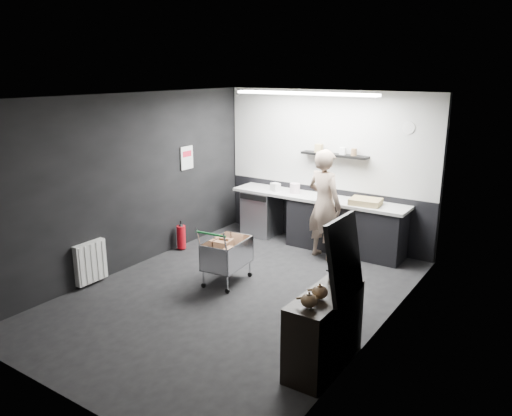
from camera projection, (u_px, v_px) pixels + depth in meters
The scene contains 22 objects.
floor at pixel (236, 294), 6.96m from camera, with size 5.50×5.50×0.00m, color black.
ceiling at pixel (234, 97), 6.24m from camera, with size 5.50×5.50×0.00m, color silver.
wall_back at pixel (327, 168), 8.81m from camera, with size 5.50×5.50×0.00m, color black.
wall_front at pixel (52, 267), 4.40m from camera, with size 5.50×5.50×0.00m, color black.
wall_left at pixel (130, 183), 7.67m from camera, with size 5.50×5.50×0.00m, color black.
wall_right at pixel (381, 226), 5.53m from camera, with size 5.50×5.50×0.00m, color black.
kitchen_wall_panel at pixel (327, 140), 8.66m from camera, with size 3.95×0.02×1.70m, color #B9B9B4.
dado_panel at pixel (324, 214), 9.02m from camera, with size 3.95×0.02×1.00m, color black.
floating_shelf at pixel (334, 155), 8.52m from camera, with size 1.20×0.22×0.04m, color black.
wall_clock at pixel (409, 128), 7.82m from camera, with size 0.20×0.20×0.03m, color silver.
poster at pixel (187, 158), 8.65m from camera, with size 0.02×0.30×0.40m, color silver.
poster_red_band at pixel (187, 154), 8.63m from camera, with size 0.01×0.22×0.10m, color red.
radiator at pixel (90, 262), 7.18m from camera, with size 0.10×0.50×0.60m, color silver.
ceiling_strip at pixel (304, 93), 7.73m from camera, with size 2.40×0.20×0.04m, color white.
prep_counter at pixel (323, 222), 8.71m from camera, with size 3.20×0.61×0.90m.
person at pixel (324, 204), 8.11m from camera, with size 0.66×0.44×1.82m, color beige.
shopping_cart at pixel (227, 255), 7.25m from camera, with size 0.55×0.86×0.89m.
sideboard at pixel (327, 319), 5.18m from camera, with size 0.47×1.09×1.64m.
fire_extinguisher at pixel (181, 236), 8.64m from camera, with size 0.15×0.15×0.50m.
cardboard_box at pixel (366, 202), 8.13m from camera, with size 0.49×0.37×0.10m, color #9F8854.
pink_tub at pixel (295, 188), 8.88m from camera, with size 0.18×0.18×0.18m, color silver.
white_container at pixel (275, 187), 9.04m from camera, with size 0.16×0.12×0.14m, color silver.
Camera 1 is at (3.77, -5.16, 3.03)m, focal length 35.00 mm.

